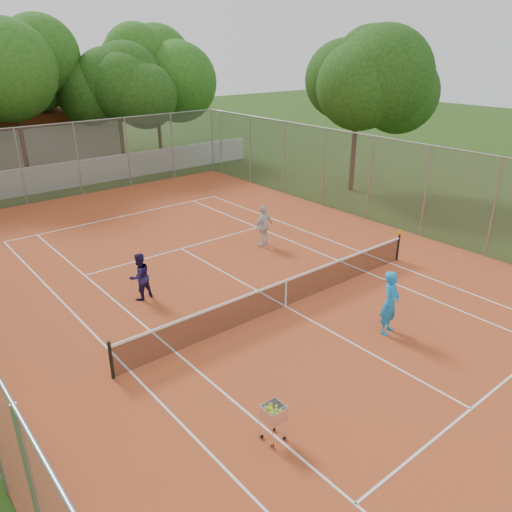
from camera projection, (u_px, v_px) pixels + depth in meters
ground at (285, 307)px, 16.16m from camera, size 120.00×120.00×0.00m
court_pad at (285, 307)px, 16.16m from camera, size 18.00×34.00×0.02m
court_lines at (285, 306)px, 16.15m from camera, size 10.98×23.78×0.01m
tennis_net at (286, 293)px, 15.96m from camera, size 11.88×0.10×0.98m
perimeter_fence at (287, 250)px, 15.38m from camera, size 18.00×34.00×4.00m
boundary_wall at (68, 175)px, 29.38m from camera, size 26.00×0.30×1.50m
tropical_trees at (39, 96)px, 29.85m from camera, size 29.00×19.00×10.00m
player_near at (390, 303)px, 14.34m from camera, size 0.81×0.64×1.95m
player_far_left at (140, 277)px, 16.35m from camera, size 0.88×0.74×1.61m
player_far_right at (264, 226)px, 20.70m from camera, size 1.08×0.63×1.74m
ball_hopper at (273, 422)px, 10.53m from camera, size 0.60×0.60×0.96m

